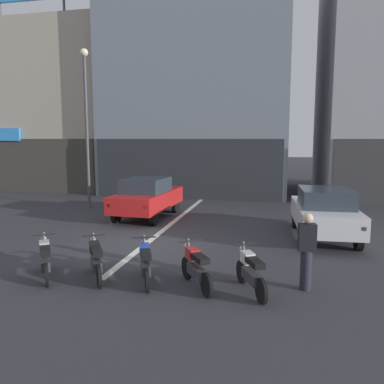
% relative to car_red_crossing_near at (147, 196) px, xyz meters
% --- Properties ---
extents(ground_plane, '(120.00, 120.00, 0.00)m').
position_rel_car_red_crossing_near_xyz_m(ground_plane, '(1.26, -4.04, -0.89)').
color(ground_plane, '#333338').
extents(lane_centre_line, '(0.20, 18.00, 0.01)m').
position_rel_car_red_crossing_near_xyz_m(lane_centre_line, '(1.26, 1.96, -0.88)').
color(lane_centre_line, silver).
rests_on(lane_centre_line, ground).
extents(building_corner_left, '(10.33, 7.36, 10.27)m').
position_rel_car_red_crossing_near_xyz_m(building_corner_left, '(-10.14, 9.43, 4.23)').
color(building_corner_left, '#B2A893').
rests_on(building_corner_left, ground).
extents(building_mid_block, '(10.47, 8.55, 12.67)m').
position_rel_car_red_crossing_near_xyz_m(building_mid_block, '(0.42, 9.43, 5.44)').
color(building_mid_block, gray).
rests_on(building_mid_block, ground).
extents(car_red_crossing_near, '(1.98, 4.19, 1.64)m').
position_rel_car_red_crossing_near_xyz_m(car_red_crossing_near, '(0.00, 0.00, 0.00)').
color(car_red_crossing_near, black).
rests_on(car_red_crossing_near, ground).
extents(car_white_parked_kerbside, '(1.95, 4.18, 1.64)m').
position_rel_car_red_crossing_near_xyz_m(car_white_parked_kerbside, '(6.67, -1.98, 0.00)').
color(car_white_parked_kerbside, black).
rests_on(car_white_parked_kerbside, ground).
extents(street_lamp, '(0.36, 0.36, 7.19)m').
position_rel_car_red_crossing_near_xyz_m(street_lamp, '(-3.42, 1.67, 3.46)').
color(street_lamp, '#47474C').
rests_on(street_lamp, ground).
extents(motorcycle_silver_row_leftmost, '(1.00, 1.42, 0.98)m').
position_rel_car_red_crossing_near_xyz_m(motorcycle_silver_row_leftmost, '(-0.05, -7.16, -0.43)').
color(motorcycle_silver_row_leftmost, black).
rests_on(motorcycle_silver_row_leftmost, ground).
extents(motorcycle_black_row_left_mid, '(0.94, 1.45, 0.98)m').
position_rel_car_red_crossing_near_xyz_m(motorcycle_black_row_left_mid, '(1.13, -6.98, -0.43)').
color(motorcycle_black_row_left_mid, black).
rests_on(motorcycle_black_row_left_mid, ground).
extents(motorcycle_blue_row_centre, '(0.74, 1.57, 0.98)m').
position_rel_car_red_crossing_near_xyz_m(motorcycle_blue_row_centre, '(2.31, -6.94, -0.43)').
color(motorcycle_blue_row_centre, black).
rests_on(motorcycle_blue_row_centre, ground).
extents(motorcycle_red_row_right_mid, '(0.98, 1.43, 0.98)m').
position_rel_car_red_crossing_near_xyz_m(motorcycle_red_row_right_mid, '(3.48, -7.00, -0.43)').
color(motorcycle_red_row_right_mid, black).
rests_on(motorcycle_red_row_right_mid, ground).
extents(motorcycle_white_row_rightmost, '(0.78, 1.55, 0.98)m').
position_rel_car_red_crossing_near_xyz_m(motorcycle_white_row_rightmost, '(4.66, -7.04, -0.43)').
color(motorcycle_white_row_rightmost, black).
rests_on(motorcycle_white_row_rightmost, ground).
extents(person_by_motorcycles, '(0.39, 0.27, 1.67)m').
position_rel_car_red_crossing_near_xyz_m(person_by_motorcycles, '(5.80, -6.63, -0.03)').
color(person_by_motorcycles, '#23232D').
rests_on(person_by_motorcycles, ground).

